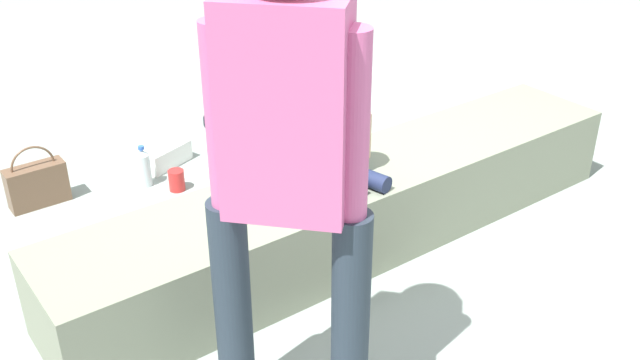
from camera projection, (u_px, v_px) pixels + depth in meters
The scene contains 13 objects.
ground_plane at pixel (355, 243), 3.45m from camera, with size 12.00×12.00×0.00m, color #8F9C95.
concrete_ledge at pixel (356, 208), 3.36m from camera, with size 2.90×0.53×0.39m, color gray.
child_seated at pixel (344, 133), 3.10m from camera, with size 0.29×0.34×0.48m.
adult_standing at pixel (287, 144), 2.03m from camera, with size 0.39×0.40×1.71m.
cake_plate at pixel (268, 185), 3.10m from camera, with size 0.22×0.22×0.07m.
gift_bag at pixel (265, 187), 3.59m from camera, with size 0.20×0.10×0.38m.
railing_post at pixel (227, 56), 4.47m from camera, with size 0.36×0.36×1.18m.
water_bottle_near_gift at pixel (144, 167), 3.90m from camera, with size 0.08×0.08×0.24m.
water_bottle_far_side at pixel (175, 223), 3.41m from camera, with size 0.07×0.07×0.23m.
party_cup_red at pixel (177, 180), 3.88m from camera, with size 0.09×0.09×0.12m, color red.
cake_box_white at pixel (154, 152), 4.18m from camera, with size 0.29×0.31×0.12m, color white.
handbag_black_leather at pixel (330, 144), 4.15m from camera, with size 0.32×0.15×0.33m.
handbag_brown_canvas at pixel (37, 184), 3.72m from camera, with size 0.30×0.11×0.33m.
Camera 1 is at (-1.85, -2.22, 1.92)m, focal length 40.78 mm.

